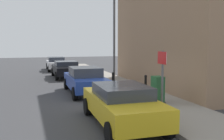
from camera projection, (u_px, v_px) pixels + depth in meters
ground at (114, 106)px, 11.34m from camera, size 80.00×80.00×0.00m
sidewalk at (112, 82)px, 17.58m from camera, size 2.71×30.00×0.15m
corner_building at (201, 13)px, 16.11m from camera, size 7.29×10.64×9.08m
car_yellow at (122, 104)px, 8.60m from camera, size 1.99×4.23×1.35m
car_blue at (85, 80)px, 14.04m from camera, size 1.91×4.22×1.43m
car_black at (66, 69)px, 20.44m from camera, size 1.96×4.04×1.30m
car_white at (56, 63)px, 25.85m from camera, size 1.89×4.38×1.34m
utility_cabinet at (158, 91)px, 11.18m from camera, size 0.46×0.61×1.15m
bollard_near_cabinet at (146, 85)px, 12.55m from camera, size 0.14×0.14×1.04m
bollard_far_kerb at (113, 81)px, 13.73m from camera, size 0.14×0.14×1.04m
street_sign at (162, 73)px, 9.16m from camera, size 0.08×0.60×2.30m
lamppost at (114, 34)px, 16.75m from camera, size 0.20×0.44×5.72m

